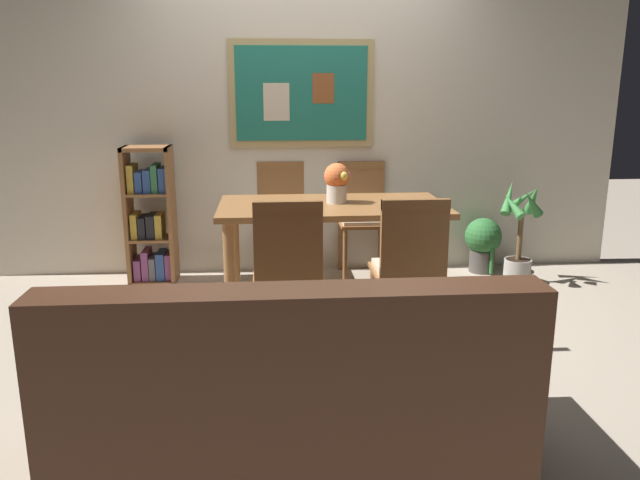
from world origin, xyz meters
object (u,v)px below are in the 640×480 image
object	(u,v)px
dining_table	(332,217)
potted_palm	(519,237)
dining_chair_far_right	(363,209)
dining_chair_near_left	(288,263)
leather_couch	(289,394)
potted_ivy	(483,242)
flower_vase	(337,181)
bookshelf	(151,220)
dining_chair_near_right	(410,260)
dining_chair_far_left	(281,209)

from	to	relation	value
dining_table	potted_palm	xyz separation A→B (m)	(1.50, 0.37, -0.26)
dining_chair_far_right	dining_chair_near_left	bearing A→B (deg)	-113.11
leather_couch	dining_chair_near_left	bearing A→B (deg)	88.42
dining_chair_far_right	potted_palm	bearing A→B (deg)	-17.60
dining_chair_far_right	potted_ivy	bearing A→B (deg)	-3.82
dining_chair_near_left	flower_vase	world-z (taller)	flower_vase
potted_palm	flower_vase	distance (m)	1.58
leather_couch	potted_palm	bearing A→B (deg)	50.84
dining_chair_far_right	bookshelf	size ratio (longest dim) A/B	0.85
dining_table	leather_couch	size ratio (longest dim) A/B	0.86
dining_table	potted_palm	size ratio (longest dim) A/B	1.91
dining_chair_near_right	leather_couch	size ratio (longest dim) A/B	0.51
dining_chair_far_left	bookshelf	world-z (taller)	bookshelf
leather_couch	flower_vase	size ratio (longest dim) A/B	6.55
dining_chair_near_right	dining_chair_near_left	xyz separation A→B (m)	(-0.70, -0.00, 0.00)
potted_ivy	leather_couch	bearing A→B (deg)	-123.00
leather_couch	potted_palm	world-z (taller)	leather_couch
dining_chair_near_left	leather_couch	distance (m)	1.15
dining_chair_near_right	dining_chair_far_left	bearing A→B (deg)	114.35
dining_chair_near_right	dining_table	bearing A→B (deg)	115.41
potted_ivy	flower_vase	xyz separation A→B (m)	(-1.28, -0.64, 0.62)
dining_chair_near_left	potted_palm	world-z (taller)	dining_chair_near_left
dining_chair_far_left	flower_vase	bearing A→B (deg)	-63.34
leather_couch	potted_palm	xyz separation A→B (m)	(1.86, 2.28, 0.05)
dining_table	potted_palm	bearing A→B (deg)	13.90
dining_chair_near_right	flower_vase	xyz separation A→B (m)	(-0.34, 0.82, 0.34)
potted_ivy	dining_table	bearing A→B (deg)	-152.85
leather_couch	bookshelf	distance (m)	2.73
potted_ivy	dining_chair_far_right	bearing A→B (deg)	176.18
leather_couch	flower_vase	xyz separation A→B (m)	(0.40, 1.95, 0.56)
dining_chair_far_left	potted_palm	xyz separation A→B (m)	(1.84, -0.41, -0.17)
bookshelf	potted_palm	bearing A→B (deg)	-5.06
potted_ivy	dining_chair_near_right	bearing A→B (deg)	-122.99
dining_chair_far_left	dining_chair_far_right	xyz separation A→B (m)	(0.66, -0.04, 0.00)
potted_ivy	bookshelf	bearing A→B (deg)	-178.83
dining_chair_far_right	flower_vase	distance (m)	0.83
dining_chair_near_right	dining_chair_near_left	size ratio (longest dim) A/B	1.00
dining_chair_near_right	dining_chair_far_right	xyz separation A→B (m)	(-0.05, 1.53, 0.00)
dining_chair_far_left	leather_couch	world-z (taller)	dining_chair_far_left
dining_chair_near_right	dining_chair_far_right	distance (m)	1.53
leather_couch	bookshelf	size ratio (longest dim) A/B	1.69
dining_chair_near_left	potted_ivy	world-z (taller)	dining_chair_near_left
dining_chair_near_right	leather_couch	xyz separation A→B (m)	(-0.73, -1.13, -0.23)
dining_chair_far_right	potted_palm	xyz separation A→B (m)	(1.18, -0.37, -0.17)
dining_chair_near_right	bookshelf	world-z (taller)	bookshelf
leather_couch	dining_chair_near_right	bearing A→B (deg)	56.98
dining_table	leather_couch	world-z (taller)	leather_couch
dining_chair_far_left	leather_couch	xyz separation A→B (m)	(-0.02, -2.70, -0.23)
dining_chair_near_left	potted_palm	distance (m)	2.17
dining_table	potted_palm	distance (m)	1.57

